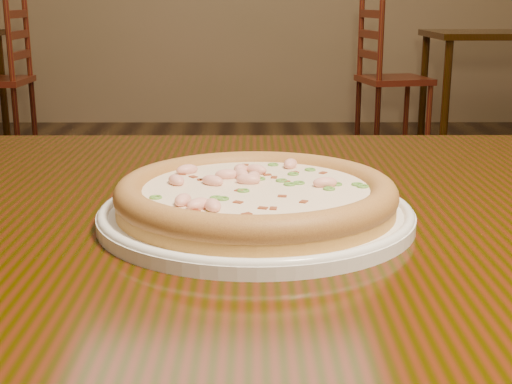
{
  "coord_description": "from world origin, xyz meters",
  "views": [
    {
      "loc": [
        0.2,
        -1.14,
        0.96
      ],
      "look_at": [
        0.21,
        -0.48,
        0.78
      ],
      "focal_mm": 50.0,
      "sensor_mm": 36.0,
      "label": 1
    }
  ],
  "objects_px": {
    "bg_table_right": "(506,46)",
    "chair_c": "(386,79)",
    "chair_b": "(3,80)",
    "plate": "(256,213)",
    "pizza": "(256,195)",
    "hero_table": "(368,296)"
  },
  "relations": [
    {
      "from": "chair_b",
      "to": "chair_c",
      "type": "height_order",
      "value": "same"
    },
    {
      "from": "pizza",
      "to": "chair_c",
      "type": "relative_size",
      "value": 0.28
    },
    {
      "from": "plate",
      "to": "chair_b",
      "type": "height_order",
      "value": "chair_b"
    },
    {
      "from": "hero_table",
      "to": "pizza",
      "type": "distance_m",
      "value": 0.18
    },
    {
      "from": "plate",
      "to": "chair_b",
      "type": "relative_size",
      "value": 0.32
    },
    {
      "from": "plate",
      "to": "chair_c",
      "type": "relative_size",
      "value": 0.32
    },
    {
      "from": "pizza",
      "to": "hero_table",
      "type": "bearing_deg",
      "value": 22.49
    },
    {
      "from": "bg_table_right",
      "to": "chair_b",
      "type": "relative_size",
      "value": 1.05
    },
    {
      "from": "hero_table",
      "to": "bg_table_right",
      "type": "distance_m",
      "value": 4.31
    },
    {
      "from": "bg_table_right",
      "to": "pizza",
      "type": "bearing_deg",
      "value": -112.03
    },
    {
      "from": "pizza",
      "to": "chair_b",
      "type": "relative_size",
      "value": 0.28
    },
    {
      "from": "chair_c",
      "to": "hero_table",
      "type": "bearing_deg",
      "value": -100.68
    },
    {
      "from": "chair_b",
      "to": "bg_table_right",
      "type": "bearing_deg",
      "value": 0.19
    },
    {
      "from": "pizza",
      "to": "bg_table_right",
      "type": "height_order",
      "value": "pizza"
    },
    {
      "from": "pizza",
      "to": "chair_b",
      "type": "distance_m",
      "value": 4.41
    },
    {
      "from": "plate",
      "to": "chair_c",
      "type": "distance_m",
      "value": 4.23
    },
    {
      "from": "bg_table_right",
      "to": "chair_c",
      "type": "height_order",
      "value": "chair_c"
    },
    {
      "from": "plate",
      "to": "pizza",
      "type": "xyz_separation_m",
      "value": [
        -0.0,
        0.0,
        0.02
      ]
    },
    {
      "from": "plate",
      "to": "chair_c",
      "type": "height_order",
      "value": "chair_c"
    },
    {
      "from": "plate",
      "to": "pizza",
      "type": "height_order",
      "value": "pizza"
    },
    {
      "from": "chair_c",
      "to": "bg_table_right",
      "type": "bearing_deg",
      "value": -3.04
    },
    {
      "from": "bg_table_right",
      "to": "chair_c",
      "type": "xyz_separation_m",
      "value": [
        -0.76,
        0.04,
        -0.22
      ]
    }
  ]
}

